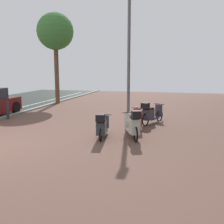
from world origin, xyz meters
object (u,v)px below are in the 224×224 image
(scooter_mid, at_px, (133,125))
(bollard_far, at_px, (8,110))
(lamp_post, at_px, (129,49))
(scooter_near, at_px, (151,114))
(street_tree, at_px, (55,32))
(scooter_far, at_px, (102,126))
(scooter_extra, at_px, (138,119))

(scooter_mid, xyz_separation_m, bollard_far, (-6.34, 1.99, -0.05))
(lamp_post, bearing_deg, scooter_near, -39.61)
(street_tree, xyz_separation_m, bollard_far, (0.20, -5.79, -4.30))
(scooter_far, bearing_deg, scooter_mid, 11.79)
(lamp_post, bearing_deg, scooter_mid, -76.84)
(scooter_near, xyz_separation_m, scooter_extra, (-0.40, -1.11, -0.04))
(scooter_near, bearing_deg, scooter_far, -117.02)
(scooter_far, relative_size, lamp_post, 0.29)
(scooter_mid, xyz_separation_m, lamp_post, (-0.81, 3.46, 2.76))
(lamp_post, relative_size, street_tree, 0.97)
(scooter_mid, distance_m, street_tree, 11.02)
(scooter_near, relative_size, bollard_far, 1.94)
(lamp_post, height_order, bollard_far, lamp_post)
(scooter_near, bearing_deg, scooter_mid, -97.78)
(scooter_extra, bearing_deg, scooter_mid, -87.78)
(bollard_far, bearing_deg, scooter_near, 4.40)
(street_tree, distance_m, bollard_far, 7.22)
(scooter_extra, height_order, lamp_post, lamp_post)
(scooter_mid, bearing_deg, scooter_far, -168.21)
(scooter_far, height_order, scooter_extra, scooter_far)
(scooter_mid, distance_m, scooter_far, 1.07)
(scooter_mid, height_order, street_tree, street_tree)
(scooter_mid, xyz_separation_m, street_tree, (-6.54, 7.78, 4.25))
(scooter_near, distance_m, scooter_far, 3.06)
(scooter_near, height_order, lamp_post, lamp_post)
(lamp_post, distance_m, bollard_far, 6.37)
(scooter_near, height_order, scooter_far, scooter_near)
(scooter_near, xyz_separation_m, lamp_post, (-1.15, 0.95, 2.78))
(scooter_far, distance_m, bollard_far, 5.73)
(scooter_far, height_order, lamp_post, lamp_post)
(lamp_post, relative_size, bollard_far, 6.84)
(scooter_near, distance_m, scooter_extra, 1.18)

